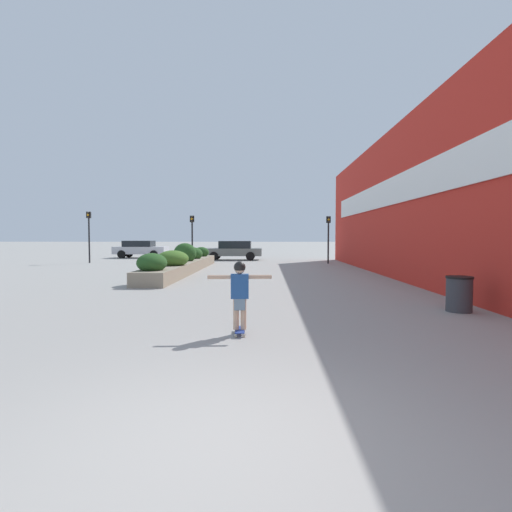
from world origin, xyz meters
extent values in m
plane|color=gray|center=(0.00, 0.00, 0.00)|extent=(300.00, 300.00, 0.00)
cube|color=red|center=(6.30, 12.88, 3.32)|extent=(0.60, 31.82, 6.64)
cube|color=white|center=(5.96, 14.38, 3.84)|extent=(0.06, 23.21, 1.20)
cube|color=gray|center=(-3.84, 17.42, 0.28)|extent=(1.30, 13.77, 0.55)
ellipsoid|color=#234C1E|center=(-3.93, 11.73, 0.84)|extent=(1.15, 1.27, 0.75)
ellipsoid|color=#3D6623|center=(-3.77, 14.44, 0.84)|extent=(1.43, 1.58, 0.77)
ellipsoid|color=#234C1E|center=(-3.88, 17.69, 0.96)|extent=(1.21, 1.05, 1.09)
ellipsoid|color=#234C1E|center=(-3.81, 20.03, 0.84)|extent=(0.99, 1.14, 0.75)
ellipsoid|color=#234C1E|center=(-3.84, 22.79, 0.82)|extent=(0.99, 0.82, 0.70)
cube|color=navy|center=(-0.02, 3.95, 0.09)|extent=(0.21, 0.61, 0.01)
cylinder|color=beige|center=(-0.11, 4.16, 0.03)|extent=(0.05, 0.06, 0.06)
cylinder|color=beige|center=(0.04, 4.16, 0.03)|extent=(0.05, 0.06, 0.06)
cylinder|color=beige|center=(-0.08, 3.74, 0.03)|extent=(0.05, 0.06, 0.06)
cylinder|color=beige|center=(0.07, 3.74, 0.03)|extent=(0.05, 0.06, 0.06)
cylinder|color=tan|center=(-0.09, 3.95, 0.39)|extent=(0.11, 0.11, 0.59)
cylinder|color=tan|center=(0.05, 3.95, 0.39)|extent=(0.11, 0.11, 0.59)
cube|color=slate|center=(-0.02, 3.95, 0.57)|extent=(0.22, 0.19, 0.21)
cube|color=#234C8C|center=(-0.02, 3.95, 0.91)|extent=(0.34, 0.19, 0.46)
cylinder|color=tan|center=(-0.40, 3.93, 1.08)|extent=(0.44, 0.10, 0.08)
cylinder|color=tan|center=(0.36, 3.97, 1.08)|extent=(0.44, 0.10, 0.08)
sphere|color=tan|center=(-0.02, 3.95, 1.23)|extent=(0.19, 0.19, 0.19)
sphere|color=black|center=(-0.02, 3.95, 1.27)|extent=(0.22, 0.22, 0.22)
cylinder|color=#38383D|center=(5.21, 6.39, 0.41)|extent=(0.60, 0.60, 0.82)
cylinder|color=black|center=(5.21, 6.39, 0.84)|extent=(0.63, 0.63, 0.05)
cube|color=slate|center=(-2.21, 28.27, 0.64)|extent=(4.57, 1.88, 0.59)
cube|color=black|center=(-2.03, 28.27, 1.22)|extent=(2.52, 1.65, 0.58)
cylinder|color=black|center=(-3.63, 27.38, 0.34)|extent=(0.68, 0.22, 0.68)
cylinder|color=black|center=(-3.63, 29.16, 0.34)|extent=(0.68, 0.22, 0.68)
cylinder|color=black|center=(-0.79, 27.38, 0.34)|extent=(0.68, 0.22, 0.68)
cylinder|color=black|center=(-0.79, 29.16, 0.34)|extent=(0.68, 0.22, 0.68)
cube|color=#BCBCC1|center=(-10.55, 31.22, 0.67)|extent=(4.49, 1.94, 0.64)
cube|color=black|center=(-10.73, 31.22, 1.25)|extent=(2.47, 1.71, 0.52)
cylinder|color=black|center=(-9.16, 32.15, 0.35)|extent=(0.70, 0.22, 0.70)
cylinder|color=black|center=(-9.16, 30.30, 0.35)|extent=(0.70, 0.22, 0.70)
cylinder|color=black|center=(-11.94, 32.15, 0.35)|extent=(0.70, 0.22, 0.70)
cylinder|color=black|center=(-11.94, 30.30, 0.35)|extent=(0.70, 0.22, 0.70)
cylinder|color=black|center=(-4.70, 24.18, 1.43)|extent=(0.11, 0.11, 2.86)
cube|color=black|center=(-4.70, 24.18, 3.08)|extent=(0.28, 0.20, 0.45)
sphere|color=#2D2823|center=(-4.70, 24.06, 3.23)|extent=(0.15, 0.15, 0.15)
sphere|color=orange|center=(-4.70, 24.06, 3.08)|extent=(0.15, 0.15, 0.15)
sphere|color=#2D2823|center=(-4.70, 24.06, 2.93)|extent=(0.15, 0.15, 0.15)
cylinder|color=black|center=(4.71, 24.07, 1.40)|extent=(0.11, 0.11, 2.80)
cube|color=black|center=(4.71, 24.07, 3.02)|extent=(0.28, 0.20, 0.45)
sphere|color=#2D2823|center=(4.71, 23.94, 3.17)|extent=(0.15, 0.15, 0.15)
sphere|color=orange|center=(4.71, 23.94, 3.02)|extent=(0.15, 0.15, 0.15)
sphere|color=#2D2823|center=(4.71, 23.94, 2.87)|extent=(0.15, 0.15, 0.15)
cylinder|color=black|center=(-12.04, 24.33, 1.58)|extent=(0.11, 0.11, 3.16)
cube|color=black|center=(-12.04, 24.33, 3.38)|extent=(0.28, 0.20, 0.45)
sphere|color=#2D2823|center=(-12.04, 24.21, 3.53)|extent=(0.15, 0.15, 0.15)
sphere|color=orange|center=(-12.04, 24.21, 3.38)|extent=(0.15, 0.15, 0.15)
sphere|color=#2D2823|center=(-12.04, 24.21, 3.23)|extent=(0.15, 0.15, 0.15)
camera|label=1|loc=(0.49, -3.46, 1.83)|focal=28.00mm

